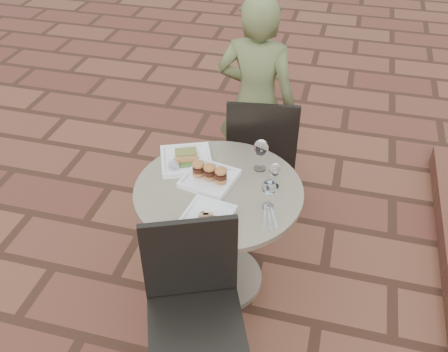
% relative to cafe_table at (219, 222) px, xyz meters
% --- Properties ---
extents(ground, '(60.00, 60.00, 0.00)m').
position_rel_cafe_table_xyz_m(ground, '(-0.21, -0.17, -0.48)').
color(ground, brown).
rests_on(ground, ground).
extents(cafe_table, '(0.90, 0.90, 0.73)m').
position_rel_cafe_table_xyz_m(cafe_table, '(0.00, 0.00, 0.00)').
color(cafe_table, gray).
rests_on(cafe_table, ground).
extents(chair_far, '(0.50, 0.50, 0.93)m').
position_rel_cafe_table_xyz_m(chair_far, '(0.10, 0.69, 0.07)').
color(chair_far, black).
rests_on(chair_far, ground).
extents(chair_near, '(0.58, 0.58, 0.93)m').
position_rel_cafe_table_xyz_m(chair_near, '(0.04, -0.58, 0.07)').
color(chair_near, black).
rests_on(chair_near, ground).
extents(diner, '(0.55, 0.37, 1.47)m').
position_rel_cafe_table_xyz_m(diner, '(0.00, 0.93, 0.25)').
color(diner, '#575F34').
rests_on(diner, ground).
extents(plate_salmon, '(0.37, 0.37, 0.08)m').
position_rel_cafe_table_xyz_m(plate_salmon, '(-0.24, 0.18, 0.27)').
color(plate_salmon, white).
rests_on(plate_salmon, cafe_table).
extents(plate_sliders, '(0.31, 0.31, 0.17)m').
position_rel_cafe_table_xyz_m(plate_sliders, '(-0.06, 0.05, 0.28)').
color(plate_sliders, white).
rests_on(plate_sliders, cafe_table).
extents(plate_tuna, '(0.26, 0.26, 0.03)m').
position_rel_cafe_table_xyz_m(plate_tuna, '(0.01, -0.23, 0.26)').
color(plate_tuna, white).
rests_on(plate_tuna, cafe_table).
extents(wine_glass_right, '(0.07, 0.07, 0.17)m').
position_rel_cafe_table_xyz_m(wine_glass_right, '(0.28, -0.07, 0.37)').
color(wine_glass_right, white).
rests_on(wine_glass_right, cafe_table).
extents(wine_glass_mid, '(0.08, 0.08, 0.19)m').
position_rel_cafe_table_xyz_m(wine_glass_mid, '(0.18, 0.23, 0.38)').
color(wine_glass_mid, white).
rests_on(wine_glass_mid, cafe_table).
extents(wine_glass_far, '(0.06, 0.06, 0.15)m').
position_rel_cafe_table_xyz_m(wine_glass_far, '(0.28, 0.09, 0.35)').
color(wine_glass_far, white).
rests_on(wine_glass_far, cafe_table).
extents(steel_ramekin, '(0.06, 0.06, 0.05)m').
position_rel_cafe_table_xyz_m(steel_ramekin, '(-0.28, 0.09, 0.27)').
color(steel_ramekin, silver).
rests_on(steel_ramekin, cafe_table).
extents(cutlery_set, '(0.13, 0.20, 0.00)m').
position_rel_cafe_table_xyz_m(cutlery_set, '(0.30, -0.15, 0.25)').
color(cutlery_set, silver).
rests_on(cutlery_set, cafe_table).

